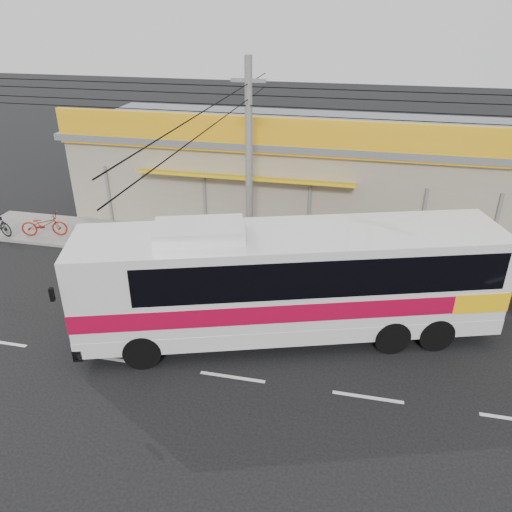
# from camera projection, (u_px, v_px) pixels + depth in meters

# --- Properties ---
(ground) EXTENTS (120.00, 120.00, 0.00)m
(ground) POSITION_uv_depth(u_px,v_px,m) (251.00, 330.00, 17.18)
(ground) COLOR black
(ground) RESTS_ON ground
(sidewalk) EXTENTS (30.00, 3.20, 0.15)m
(sidewalk) POSITION_uv_depth(u_px,v_px,m) (281.00, 252.00, 22.36)
(sidewalk) COLOR gray
(sidewalk) RESTS_ON ground
(lane_markings) EXTENTS (50.00, 0.12, 0.01)m
(lane_markings) POSITION_uv_depth(u_px,v_px,m) (232.00, 377.00, 15.00)
(lane_markings) COLOR silver
(lane_markings) RESTS_ON ground
(storefront_building) EXTENTS (22.60, 9.20, 5.70)m
(storefront_building) POSITION_uv_depth(u_px,v_px,m) (300.00, 168.00, 26.18)
(storefront_building) COLOR gray
(storefront_building) RESTS_ON ground
(coach_bus) EXTENTS (13.68, 6.86, 4.15)m
(coach_bus) POSITION_uv_depth(u_px,v_px,m) (296.00, 276.00, 16.00)
(coach_bus) COLOR silver
(coach_bus) RESTS_ON ground
(motorbike_red) EXTENTS (2.26, 1.29, 1.12)m
(motorbike_red) POSITION_uv_depth(u_px,v_px,m) (44.00, 225.00, 23.52)
(motorbike_red) COLOR maroon
(motorbike_red) RESTS_ON sidewalk
(utility_pole) EXTENTS (34.00, 14.00, 8.46)m
(utility_pole) POSITION_uv_depth(u_px,v_px,m) (249.00, 99.00, 17.86)
(utility_pole) COLOR #61615F
(utility_pole) RESTS_ON ground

